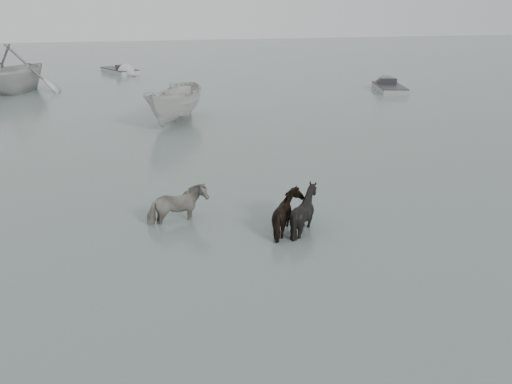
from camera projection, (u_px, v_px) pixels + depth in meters
ground at (215, 252)px, 11.94m from camera, size 140.00×140.00×0.00m
pony_pinto at (177, 199)px, 13.31m from camera, size 1.73×1.08×1.36m
pony_dark at (290, 208)px, 12.78m from camera, size 1.13×1.31×1.29m
pony_black at (305, 203)px, 12.91m from camera, size 1.52×1.40×1.46m
rowboat_trail at (15, 67)px, 32.36m from camera, size 7.26×7.71×3.24m
boat_small at (175, 103)px, 24.36m from camera, size 3.94×5.36×1.95m
skiff_port at (390, 85)px, 33.19m from camera, size 2.77×5.33×0.75m
skiff_mid at (120, 68)px, 41.46m from camera, size 3.93×5.66×0.75m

